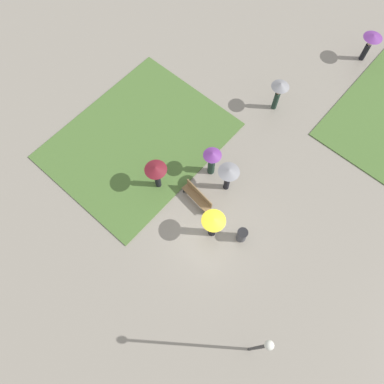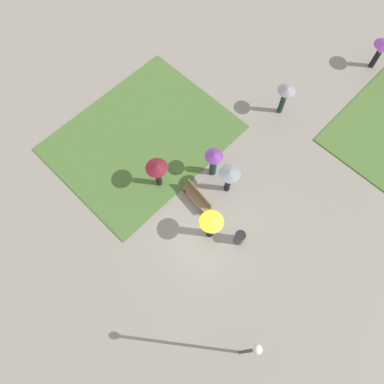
{
  "view_description": "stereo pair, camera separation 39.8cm",
  "coord_description": "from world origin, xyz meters",
  "px_view_note": "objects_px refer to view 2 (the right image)",
  "views": [
    {
      "loc": [
        3.15,
        -4.85,
        17.22
      ],
      "look_at": [
        -1.7,
        0.67,
        0.91
      ],
      "focal_mm": 35.0,
      "sensor_mm": 36.0,
      "label": 1
    },
    {
      "loc": [
        3.44,
        -4.58,
        17.22
      ],
      "look_at": [
        -1.7,
        0.67,
        0.91
      ],
      "focal_mm": 35.0,
      "sensor_mm": 36.0,
      "label": 2
    }
  ],
  "objects_px": {
    "crowd_person_maroon": "(157,170)",
    "crowd_person_yellow": "(211,224)",
    "lamp_post": "(250,351)",
    "lone_walker_far_path": "(285,94)",
    "lone_walker_mid_plaza": "(381,49)",
    "crowd_person_purple": "(214,161)",
    "crowd_person_grey": "(229,176)",
    "trash_bin": "(240,238)",
    "park_bench": "(198,197)"
  },
  "relations": [
    {
      "from": "crowd_person_yellow",
      "to": "crowd_person_maroon",
      "type": "bearing_deg",
      "value": 56.28
    },
    {
      "from": "crowd_person_grey",
      "to": "lone_walker_far_path",
      "type": "xyz_separation_m",
      "value": [
        -1.11,
        5.62,
        0.04
      ]
    },
    {
      "from": "trash_bin",
      "to": "crowd_person_yellow",
      "type": "distance_m",
      "value": 1.69
    },
    {
      "from": "lone_walker_far_path",
      "to": "lone_walker_mid_plaza",
      "type": "relative_size",
      "value": 1.1
    },
    {
      "from": "crowd_person_purple",
      "to": "lone_walker_mid_plaza",
      "type": "bearing_deg",
      "value": -67.7
    },
    {
      "from": "park_bench",
      "to": "crowd_person_purple",
      "type": "height_order",
      "value": "crowd_person_purple"
    },
    {
      "from": "lone_walker_far_path",
      "to": "lone_walker_mid_plaza",
      "type": "height_order",
      "value": "lone_walker_far_path"
    },
    {
      "from": "crowd_person_yellow",
      "to": "lone_walker_mid_plaza",
      "type": "xyz_separation_m",
      "value": [
        -0.29,
        14.33,
        -0.01
      ]
    },
    {
      "from": "lamp_post",
      "to": "crowd_person_yellow",
      "type": "height_order",
      "value": "lamp_post"
    },
    {
      "from": "lone_walker_far_path",
      "to": "crowd_person_grey",
      "type": "bearing_deg",
      "value": 136.8
    },
    {
      "from": "crowd_person_grey",
      "to": "crowd_person_yellow",
      "type": "bearing_deg",
      "value": -14.44
    },
    {
      "from": "trash_bin",
      "to": "lamp_post",
      "type": "bearing_deg",
      "value": -47.74
    },
    {
      "from": "lone_walker_mid_plaza",
      "to": "lone_walker_far_path",
      "type": "bearing_deg",
      "value": -10.95
    },
    {
      "from": "trash_bin",
      "to": "park_bench",
      "type": "bearing_deg",
      "value": 177.64
    },
    {
      "from": "crowd_person_grey",
      "to": "lone_walker_mid_plaza",
      "type": "height_order",
      "value": "crowd_person_grey"
    },
    {
      "from": "park_bench",
      "to": "crowd_person_maroon",
      "type": "distance_m",
      "value": 2.36
    },
    {
      "from": "crowd_person_yellow",
      "to": "crowd_person_purple",
      "type": "relative_size",
      "value": 1.02
    },
    {
      "from": "lamp_post",
      "to": "lone_walker_far_path",
      "type": "xyz_separation_m",
      "value": [
        -6.65,
        10.87,
        -1.55
      ]
    },
    {
      "from": "park_bench",
      "to": "lone_walker_far_path",
      "type": "relative_size",
      "value": 0.9
    },
    {
      "from": "crowd_person_maroon",
      "to": "crowd_person_purple",
      "type": "relative_size",
      "value": 1.02
    },
    {
      "from": "crowd_person_maroon",
      "to": "crowd_person_yellow",
      "type": "distance_m",
      "value": 3.66
    },
    {
      "from": "lamp_post",
      "to": "crowd_person_maroon",
      "type": "bearing_deg",
      "value": 159.38
    },
    {
      "from": "crowd_person_yellow",
      "to": "lone_walker_mid_plaza",
      "type": "relative_size",
      "value": 1.06
    },
    {
      "from": "crowd_person_yellow",
      "to": "lone_walker_far_path",
      "type": "distance_m",
      "value": 8.23
    },
    {
      "from": "lamp_post",
      "to": "trash_bin",
      "type": "height_order",
      "value": "lamp_post"
    },
    {
      "from": "crowd_person_purple",
      "to": "lone_walker_mid_plaza",
      "type": "xyz_separation_m",
      "value": [
        1.89,
        11.81,
        0.11
      ]
    },
    {
      "from": "crowd_person_grey",
      "to": "lone_walker_mid_plaza",
      "type": "bearing_deg",
      "value": 138.57
    },
    {
      "from": "crowd_person_yellow",
      "to": "lone_walker_far_path",
      "type": "bearing_deg",
      "value": -16.3
    },
    {
      "from": "crowd_person_purple",
      "to": "lone_walker_far_path",
      "type": "height_order",
      "value": "lone_walker_far_path"
    },
    {
      "from": "crowd_person_grey",
      "to": "lamp_post",
      "type": "bearing_deg",
      "value": 8.54
    },
    {
      "from": "crowd_person_maroon",
      "to": "lone_walker_mid_plaza",
      "type": "relative_size",
      "value": 1.07
    },
    {
      "from": "trash_bin",
      "to": "crowd_person_purple",
      "type": "height_order",
      "value": "crowd_person_purple"
    },
    {
      "from": "crowd_person_yellow",
      "to": "crowd_person_purple",
      "type": "distance_m",
      "value": 3.33
    },
    {
      "from": "park_bench",
      "to": "crowd_person_grey",
      "type": "bearing_deg",
      "value": 74.94
    },
    {
      "from": "trash_bin",
      "to": "crowd_person_yellow",
      "type": "bearing_deg",
      "value": -149.29
    },
    {
      "from": "park_bench",
      "to": "lamp_post",
      "type": "relative_size",
      "value": 0.38
    },
    {
      "from": "park_bench",
      "to": "lamp_post",
      "type": "height_order",
      "value": "lamp_post"
    },
    {
      "from": "crowd_person_grey",
      "to": "park_bench",
      "type": "bearing_deg",
      "value": -60.23
    },
    {
      "from": "lone_walker_far_path",
      "to": "crowd_person_purple",
      "type": "bearing_deg",
      "value": 125.06
    },
    {
      "from": "park_bench",
      "to": "trash_bin",
      "type": "bearing_deg",
      "value": 4.86
    },
    {
      "from": "crowd_person_grey",
      "to": "lone_walker_far_path",
      "type": "bearing_deg",
      "value": 153.26
    },
    {
      "from": "park_bench",
      "to": "lone_walker_mid_plaza",
      "type": "distance_m",
      "value": 13.59
    },
    {
      "from": "crowd_person_grey",
      "to": "crowd_person_purple",
      "type": "bearing_deg",
      "value": -137.05
    },
    {
      "from": "lone_walker_mid_plaza",
      "to": "crowd_person_grey",
      "type": "bearing_deg",
      "value": 1.68
    },
    {
      "from": "lamp_post",
      "to": "crowd_person_purple",
      "type": "xyz_separation_m",
      "value": [
        -6.7,
        5.44,
        -1.78
      ]
    },
    {
      "from": "crowd_person_yellow",
      "to": "trash_bin",
      "type": "bearing_deg",
      "value": -90.58
    },
    {
      "from": "lamp_post",
      "to": "crowd_person_purple",
      "type": "height_order",
      "value": "lamp_post"
    },
    {
      "from": "crowd_person_maroon",
      "to": "lone_walker_mid_plaza",
      "type": "distance_m",
      "value": 14.57
    },
    {
      "from": "crowd_person_grey",
      "to": "crowd_person_yellow",
      "type": "xyz_separation_m",
      "value": [
        1.01,
        -2.33,
        -0.07
      ]
    },
    {
      "from": "crowd_person_maroon",
      "to": "crowd_person_yellow",
      "type": "relative_size",
      "value": 1.01
    }
  ]
}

